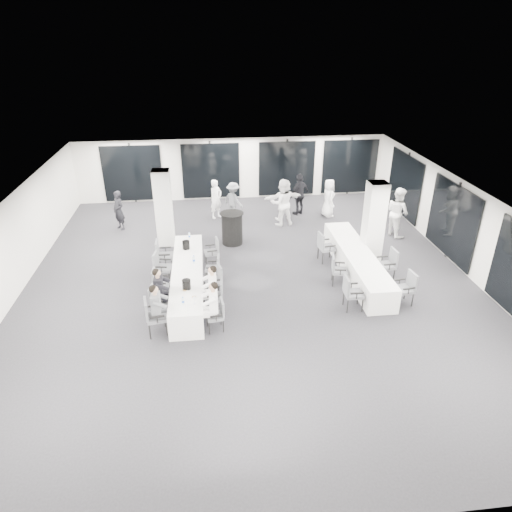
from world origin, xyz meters
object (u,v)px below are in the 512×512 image
(chair_side_left_near, at_px, (351,291))
(standing_guest_d, at_px, (300,192))
(chair_main_left_mid, at_px, (159,282))
(standing_guest_h, at_px, (398,209))
(banquet_table_main, at_px, (188,280))
(standing_guest_e, at_px, (329,196))
(chair_main_left_near, at_px, (153,314))
(chair_main_right_far, at_px, (213,250))
(ice_bucket_far, at_px, (186,245))
(chair_main_left_second, at_px, (156,299))
(standing_guest_a, at_px, (216,197))
(standing_guest_b, at_px, (282,200))
(chair_side_left_far, at_px, (325,245))
(chair_side_right_near, at_px, (407,286))
(ice_bucket_near, at_px, (186,284))
(standing_guest_c, at_px, (233,198))
(standing_guest_g, at_px, (118,208))
(chair_side_left_mid, at_px, (337,268))
(chair_main_right_mid, at_px, (216,278))
(chair_side_right_mid, at_px, (389,263))
(cocktail_table, at_px, (232,228))
(chair_main_right_near, at_px, (218,313))
(chair_main_left_far, at_px, (162,254))
(standing_guest_f, at_px, (284,197))
(chair_main_right_second, at_px, (217,294))
(chair_side_right_far, at_px, (373,245))
(chair_main_right_fourth, at_px, (214,267))
(banquet_table_side, at_px, (357,263))
(chair_main_left_fourth, at_px, (161,265))

(chair_side_left_near, xyz_separation_m, standing_guest_d, (0.02, 7.43, 0.43))
(chair_main_left_mid, distance_m, standing_guest_h, 9.41)
(banquet_table_main, bearing_deg, standing_guest_e, 44.14)
(chair_main_left_near, xyz_separation_m, chair_main_right_far, (1.67, 3.78, -0.06))
(ice_bucket_far, bearing_deg, chair_main_left_second, -106.66)
(standing_guest_a, distance_m, standing_guest_b, 2.82)
(chair_main_right_far, height_order, chair_side_left_far, chair_side_left_far)
(chair_side_right_near, height_order, standing_guest_e, standing_guest_e)
(banquet_table_main, bearing_deg, ice_bucket_near, -89.06)
(chair_side_left_far, height_order, standing_guest_c, standing_guest_c)
(chair_side_left_near, distance_m, chair_side_left_far, 2.99)
(chair_main_left_near, relative_size, standing_guest_g, 0.59)
(chair_side_left_mid, distance_m, standing_guest_g, 9.02)
(chair_main_right_mid, distance_m, ice_bucket_far, 1.96)
(chair_main_left_near, relative_size, chair_side_right_mid, 1.00)
(standing_guest_d, distance_m, standing_guest_h, 4.16)
(cocktail_table, xyz_separation_m, chair_main_left_second, (-2.39, -4.47, -0.10))
(chair_main_right_far, bearing_deg, chair_side_right_near, -127.00)
(standing_guest_c, bearing_deg, chair_side_right_near, 168.65)
(standing_guest_c, bearing_deg, standing_guest_e, -137.40)
(chair_main_right_near, xyz_separation_m, standing_guest_d, (3.77, 8.00, 0.51))
(chair_side_right_mid, bearing_deg, chair_side_left_near, 128.69)
(chair_main_left_far, xyz_separation_m, chair_side_right_mid, (7.10, -1.45, -0.00))
(chair_main_right_far, bearing_deg, standing_guest_f, -46.26)
(chair_side_left_mid, relative_size, standing_guest_f, 0.48)
(standing_guest_b, distance_m, standing_guest_d, 1.42)
(chair_side_left_far, bearing_deg, chair_side_left_near, -7.38)
(chair_side_left_far, relative_size, standing_guest_f, 0.53)
(chair_main_right_second, bearing_deg, ice_bucket_far, 21.13)
(chair_main_right_near, height_order, chair_side_right_far, chair_side_right_far)
(standing_guest_a, xyz_separation_m, standing_guest_d, (3.52, -0.02, 0.08))
(chair_main_right_second, height_order, standing_guest_a, standing_guest_a)
(chair_main_right_near, height_order, chair_side_left_mid, chair_side_left_mid)
(chair_side_left_far, relative_size, standing_guest_b, 0.49)
(chair_main_right_near, relative_size, standing_guest_b, 0.41)
(chair_main_right_mid, height_order, standing_guest_f, standing_guest_f)
(chair_main_right_fourth, xyz_separation_m, standing_guest_h, (7.02, 2.79, 0.58))
(banquet_table_side, bearing_deg, chair_main_right_fourth, 179.92)
(chair_side_right_mid, distance_m, ice_bucket_far, 6.47)
(cocktail_table, xyz_separation_m, chair_side_left_far, (3.02, -1.80, -0.02))
(chair_main_left_mid, distance_m, chair_main_left_fourth, 0.95)
(standing_guest_d, bearing_deg, chair_main_right_mid, 24.94)
(chair_side_right_mid, relative_size, standing_guest_a, 0.56)
(chair_side_left_near, distance_m, standing_guest_a, 8.25)
(banquet_table_main, xyz_separation_m, standing_guest_h, (7.85, 3.34, 0.70))
(chair_side_right_near, bearing_deg, ice_bucket_far, 59.13)
(chair_side_left_mid, xyz_separation_m, ice_bucket_near, (-4.57, -1.08, 0.35))
(standing_guest_d, bearing_deg, standing_guest_a, -34.23)
(standing_guest_e, bearing_deg, ice_bucket_far, 119.89)
(banquet_table_side, bearing_deg, chair_main_left_near, -157.27)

